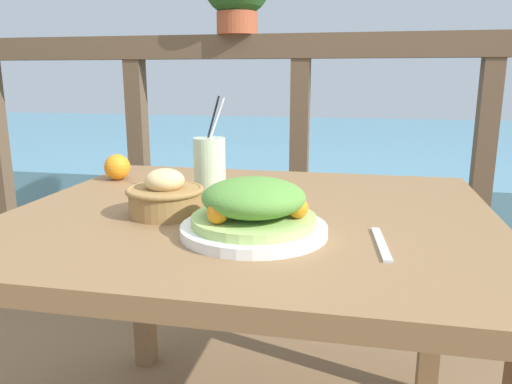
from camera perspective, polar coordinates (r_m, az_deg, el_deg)
name	(u,v)px	position (r m, az deg, el deg)	size (l,w,h in m)	color
patio_table	(252,246)	(1.16, -0.45, -6.19)	(1.07, 0.95, 0.70)	olive
railing_fence	(300,132)	(1.98, 5.01, 6.87)	(2.80, 0.08, 1.15)	brown
sea_backdrop	(332,162)	(4.52, 8.68, 3.35)	(12.00, 4.00, 0.46)	#568EA8
salad_plate	(254,211)	(0.94, -0.25, -2.19)	(0.28, 0.28, 0.11)	white
drink_glass	(210,167)	(1.24, -5.31, 2.83)	(0.08, 0.08, 0.25)	beige
bread_basket	(165,196)	(1.10, -10.34, -0.46)	(0.17, 0.17, 0.10)	olive
knife	(381,244)	(0.93, 14.11, -5.74)	(0.03, 0.18, 0.00)	silver
orange_near_basket	(117,167)	(1.50, -15.57, 2.76)	(0.07, 0.07, 0.07)	orange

